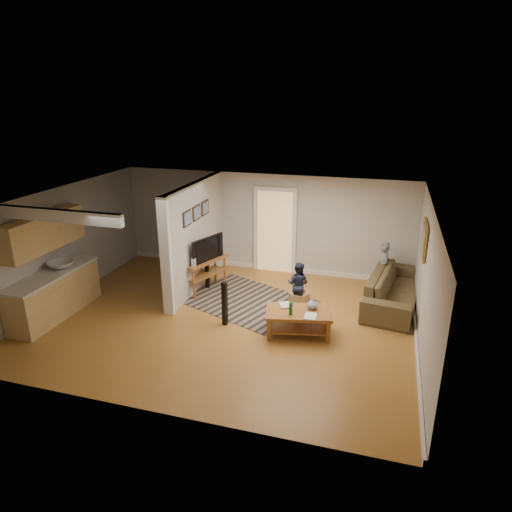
{
  "coord_description": "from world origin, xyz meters",
  "views": [
    {
      "loc": [
        2.97,
        -7.84,
        4.39
      ],
      "look_at": [
        0.39,
        0.93,
        1.1
      ],
      "focal_mm": 32.0,
      "sensor_mm": 36.0,
      "label": 1
    }
  ],
  "objects_px": {
    "child": "(380,291)",
    "speaker_right": "(207,270)",
    "coffee_table": "(299,316)",
    "speaker_left": "(225,304)",
    "sofa": "(393,304)",
    "toddler": "(297,305)",
    "toy_basket": "(299,297)",
    "tv_console": "(205,263)"
  },
  "relations": [
    {
      "from": "child",
      "to": "toddler",
      "type": "xyz_separation_m",
      "value": [
        -1.71,
        -1.31,
        0.0
      ]
    },
    {
      "from": "sofa",
      "to": "tv_console",
      "type": "distance_m",
      "value": 4.32
    },
    {
      "from": "tv_console",
      "to": "toddler",
      "type": "bearing_deg",
      "value": 15.26
    },
    {
      "from": "sofa",
      "to": "speaker_right",
      "type": "xyz_separation_m",
      "value": [
        -4.25,
        -0.31,
        0.44
      ]
    },
    {
      "from": "sofa",
      "to": "toddler",
      "type": "xyz_separation_m",
      "value": [
        -2.01,
        -0.66,
        0.0
      ]
    },
    {
      "from": "toddler",
      "to": "tv_console",
      "type": "bearing_deg",
      "value": 2.66
    },
    {
      "from": "speaker_left",
      "to": "toy_basket",
      "type": "bearing_deg",
      "value": 57.95
    },
    {
      "from": "tv_console",
      "to": "toddler",
      "type": "relative_size",
      "value": 1.29
    },
    {
      "from": "toy_basket",
      "to": "sofa",
      "type": "bearing_deg",
      "value": 16.8
    },
    {
      "from": "toy_basket",
      "to": "child",
      "type": "height_order",
      "value": "child"
    },
    {
      "from": "toy_basket",
      "to": "child",
      "type": "xyz_separation_m",
      "value": [
        1.69,
        1.26,
        -0.17
      ]
    },
    {
      "from": "tv_console",
      "to": "toddler",
      "type": "xyz_separation_m",
      "value": [
        2.23,
        -0.2,
        -0.69
      ]
    },
    {
      "from": "tv_console",
      "to": "toddler",
      "type": "distance_m",
      "value": 2.35
    },
    {
      "from": "speaker_left",
      "to": "speaker_right",
      "type": "relative_size",
      "value": 1.03
    },
    {
      "from": "tv_console",
      "to": "speaker_left",
      "type": "height_order",
      "value": "tv_console"
    },
    {
      "from": "speaker_right",
      "to": "sofa",
      "type": "bearing_deg",
      "value": 0.43
    },
    {
      "from": "tv_console",
      "to": "child",
      "type": "height_order",
      "value": "tv_console"
    },
    {
      "from": "sofa",
      "to": "toddler",
      "type": "relative_size",
      "value": 2.52
    },
    {
      "from": "speaker_right",
      "to": "toy_basket",
      "type": "relative_size",
      "value": 1.91
    },
    {
      "from": "tv_console",
      "to": "speaker_right",
      "type": "height_order",
      "value": "tv_console"
    },
    {
      "from": "sofa",
      "to": "speaker_right",
      "type": "height_order",
      "value": "speaker_right"
    },
    {
      "from": "child",
      "to": "toddler",
      "type": "bearing_deg",
      "value": -72.24
    },
    {
      "from": "speaker_left",
      "to": "toddler",
      "type": "xyz_separation_m",
      "value": [
        1.22,
        1.25,
        -0.46
      ]
    },
    {
      "from": "sofa",
      "to": "coffee_table",
      "type": "bearing_deg",
      "value": 145.23
    },
    {
      "from": "tv_console",
      "to": "toy_basket",
      "type": "bearing_deg",
      "value": 16.67
    },
    {
      "from": "tv_console",
      "to": "speaker_right",
      "type": "xyz_separation_m",
      "value": [
        -0.01,
        0.15,
        -0.25
      ]
    },
    {
      "from": "tv_console",
      "to": "speaker_left",
      "type": "bearing_deg",
      "value": -34.74
    },
    {
      "from": "coffee_table",
      "to": "tv_console",
      "type": "height_order",
      "value": "tv_console"
    },
    {
      "from": "coffee_table",
      "to": "speaker_left",
      "type": "distance_m",
      "value": 1.5
    },
    {
      "from": "toy_basket",
      "to": "child",
      "type": "relative_size",
      "value": 0.39
    },
    {
      "from": "toddler",
      "to": "child",
      "type": "bearing_deg",
      "value": -134.75
    },
    {
      "from": "sofa",
      "to": "toy_basket",
      "type": "distance_m",
      "value": 2.09
    },
    {
      "from": "tv_console",
      "to": "speaker_left",
      "type": "xyz_separation_m",
      "value": [
        1.01,
        -1.45,
        -0.24
      ]
    },
    {
      "from": "sofa",
      "to": "tv_console",
      "type": "relative_size",
      "value": 1.95
    },
    {
      "from": "speaker_right",
      "to": "toddler",
      "type": "bearing_deg",
      "value": -12.5
    },
    {
      "from": "sofa",
      "to": "toy_basket",
      "type": "height_order",
      "value": "toy_basket"
    },
    {
      "from": "sofa",
      "to": "child",
      "type": "relative_size",
      "value": 2.12
    },
    {
      "from": "speaker_left",
      "to": "toddler",
      "type": "distance_m",
      "value": 1.81
    },
    {
      "from": "child",
      "to": "speaker_right",
      "type": "bearing_deg",
      "value": -96.03
    },
    {
      "from": "toddler",
      "to": "coffee_table",
      "type": "bearing_deg",
      "value": 110.68
    },
    {
      "from": "speaker_left",
      "to": "child",
      "type": "xyz_separation_m",
      "value": [
        2.93,
        2.56,
        -0.46
      ]
    },
    {
      "from": "speaker_right",
      "to": "child",
      "type": "bearing_deg",
      "value": 10.0
    }
  ]
}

